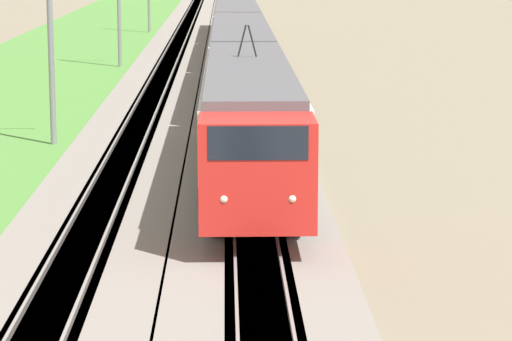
{
  "coord_description": "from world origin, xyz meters",
  "views": [
    {
      "loc": [
        -9.34,
        -3.6,
        7.67
      ],
      "look_at": [
        19.89,
        -4.34,
        2.18
      ],
      "focal_mm": 85.0,
      "sensor_mm": 36.0,
      "label": 1
    }
  ],
  "objects": [
    {
      "name": "ballast_main",
      "position": [
        50.0,
        0.0,
        0.15
      ],
      "size": [
        240.0,
        4.4,
        0.3
      ],
      "color": "gray",
      "rests_on": "ground"
    },
    {
      "name": "ballast_adjacent",
      "position": [
        50.0,
        -4.34,
        0.15
      ],
      "size": [
        240.0,
        4.4,
        0.3
      ],
      "color": "gray",
      "rests_on": "ground"
    },
    {
      "name": "track_main",
      "position": [
        50.0,
        0.0,
        0.16
      ],
      "size": [
        240.0,
        1.57,
        0.45
      ],
      "color": "#4C4238",
      "rests_on": "ground"
    },
    {
      "name": "track_adjacent",
      "position": [
        50.0,
        -4.34,
        0.16
      ],
      "size": [
        240.0,
        1.57,
        0.45
      ],
      "color": "#4C4238",
      "rests_on": "ground"
    },
    {
      "name": "grass_verge",
      "position": [
        50.0,
        6.85,
        0.06
      ],
      "size": [
        240.0,
        13.55,
        0.12
      ],
      "color": "#4C8438",
      "rests_on": "ground"
    },
    {
      "name": "passenger_train",
      "position": [
        59.53,
        -4.34,
        2.32
      ],
      "size": [
        82.79,
        2.89,
        4.97
      ],
      "rotation": [
        0.0,
        0.0,
        3.14
      ],
      "color": "red",
      "rests_on": "ground"
    },
    {
      "name": "catenary_mast_mid",
      "position": [
        36.57,
        2.94,
        4.68
      ],
      "size": [
        0.22,
        2.56,
        9.06
      ],
      "color": "slate",
      "rests_on": "ground"
    }
  ]
}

